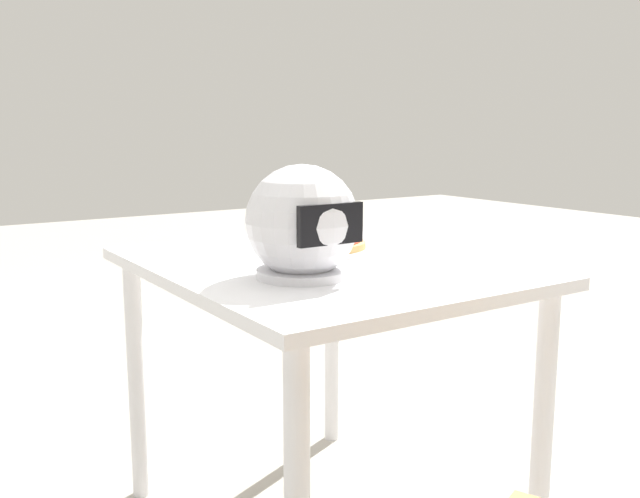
% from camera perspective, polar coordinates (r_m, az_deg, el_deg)
% --- Properties ---
extents(dining_table, '(0.82, 1.02, 0.76)m').
position_cam_1_polar(dining_table, '(1.83, -0.03, -4.05)').
color(dining_table, white).
rests_on(dining_table, ground).
extents(pizza_plate, '(0.29, 0.29, 0.01)m').
position_cam_1_polar(pizza_plate, '(1.95, 0.03, -0.06)').
color(pizza_plate, white).
rests_on(pizza_plate, dining_table).
extents(pizza, '(0.25, 0.25, 0.06)m').
position_cam_1_polar(pizza, '(1.94, -0.09, 0.46)').
color(pizza, tan).
rests_on(pizza, pizza_plate).
extents(motorcycle_helmet, '(0.26, 0.26, 0.26)m').
position_cam_1_polar(motorcycle_helmet, '(1.60, -1.43, 2.06)').
color(motorcycle_helmet, silver).
rests_on(motorcycle_helmet, dining_table).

